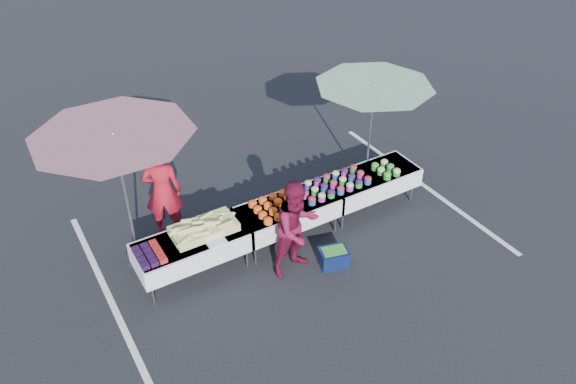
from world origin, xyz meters
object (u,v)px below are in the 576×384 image
table_left (192,247)px  storage_bin (334,257)px  customer (297,228)px  vendor (163,191)px  umbrella_right (374,94)px  umbrella_left (115,146)px  table_center (288,211)px  table_right (370,181)px

table_left → storage_bin: table_left is taller
table_left → customer: 1.71m
vendor → umbrella_right: 4.16m
vendor → umbrella_left: bearing=55.7°
table_left → customer: bearing=-26.3°
umbrella_right → table_left: bearing=-171.8°
customer → vendor: bearing=119.9°
table_left → umbrella_right: size_ratio=0.80×
table_center → customer: size_ratio=1.08×
table_left → vendor: bearing=89.5°
table_center → umbrella_right: umbrella_right is taller
customer → umbrella_left: size_ratio=0.53×
table_center → vendor: size_ratio=1.02×
table_right → vendor: size_ratio=1.02×
table_right → umbrella_left: 4.69m
umbrella_left → umbrella_right: umbrella_left is taller
table_right → customer: customer is taller
vendor → storage_bin: vendor is taller
table_center → storage_bin: bearing=-73.6°
customer → umbrella_left: umbrella_left is taller
table_right → umbrella_left: bearing=169.5°
umbrella_left → storage_bin: bearing=-32.8°
table_right → umbrella_left: umbrella_left is taller
table_left → table_right: size_ratio=1.00×
vendor → storage_bin: (2.08, -2.24, -0.75)m
umbrella_left → table_left: bearing=-48.8°
table_center → umbrella_left: 3.12m
vendor → table_center: bearing=169.6°
table_left → table_center: bearing=0.0°
storage_bin → table_left: bearing=169.4°
vendor → table_right: bearing=-174.8°
table_center → table_right: (1.80, 0.00, 0.00)m
table_left → umbrella_right: umbrella_right is taller
table_center → umbrella_right: (2.16, 0.57, 1.45)m
table_center → table_right: bearing=0.0°
table_right → customer: bearing=-160.2°
storage_bin → table_center: bearing=121.5°
table_center → customer: (-0.28, -0.75, 0.28)m
table_left → table_center: 1.80m
table_right → customer: (-2.08, -0.75, 0.28)m
table_right → vendor: bearing=161.0°
umbrella_right → storage_bin: (-1.86, -1.57, -1.88)m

